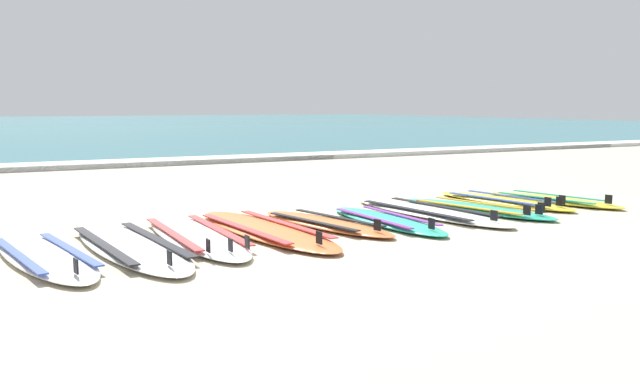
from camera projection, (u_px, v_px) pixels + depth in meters
name	position (u px, v px, depth m)	size (l,w,h in m)	color
ground_plane	(312.00, 225.00, 6.99)	(80.00, 80.00, 0.00)	#C1B599
sea	(34.00, 125.00, 39.97)	(80.00, 60.00, 0.10)	teal
wave_foam_strip	(143.00, 163.00, 13.99)	(80.00, 0.94, 0.11)	white
surfboard_0	(44.00, 256.00, 5.41)	(0.91, 2.27, 0.18)	white
surfboard_1	(130.00, 246.00, 5.82)	(0.88, 2.62, 0.18)	white
surfboard_2	(196.00, 235.00, 6.28)	(0.63, 2.48, 0.18)	white
surfboard_3	(264.00, 229.00, 6.57)	(0.88, 2.64, 0.18)	orange
surfboard_4	(325.00, 223.00, 6.92)	(0.91, 2.04, 0.18)	orange
surfboard_5	(386.00, 220.00, 7.10)	(0.53, 2.01, 0.18)	#2DB793
surfboard_6	(429.00, 212.00, 7.67)	(0.92, 2.54, 0.18)	silver
surfboard_7	(476.00, 208.00, 7.90)	(1.01, 2.19, 0.18)	#2DB793
surfboard_8	(504.00, 201.00, 8.54)	(0.84, 2.15, 0.18)	yellow
surfboard_9	(552.00, 200.00, 8.64)	(0.89, 2.01, 0.18)	yellow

